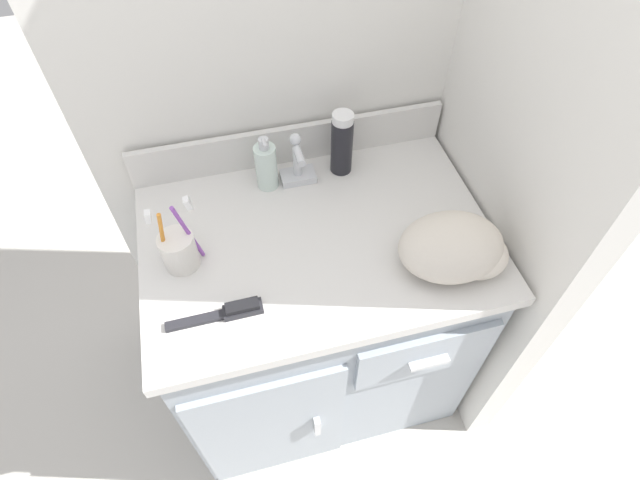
% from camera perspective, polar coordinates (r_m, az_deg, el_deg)
% --- Properties ---
extents(ground_plane, '(6.00, 6.00, 0.00)m').
position_cam_1_polar(ground_plane, '(1.84, -0.23, -14.76)').
color(ground_plane, beige).
extents(wall_back, '(1.01, 0.08, 2.20)m').
position_cam_1_polar(wall_back, '(1.23, -4.66, 22.65)').
color(wall_back, silver).
rests_on(wall_back, ground_plane).
extents(wall_right, '(0.08, 0.66, 2.20)m').
position_cam_1_polar(wall_right, '(1.14, 23.93, 15.80)').
color(wall_right, silver).
rests_on(wall_right, ground_plane).
extents(vanity, '(0.83, 0.59, 0.77)m').
position_cam_1_polar(vanity, '(1.48, -0.30, -8.58)').
color(vanity, '#9EA8B2').
rests_on(vanity, ground_plane).
extents(backsplash, '(0.83, 0.02, 0.11)m').
position_cam_1_polar(backsplash, '(1.34, -3.37, 10.92)').
color(backsplash, silver).
rests_on(backsplash, vanity).
extents(sink_faucet, '(0.09, 0.09, 0.14)m').
position_cam_1_polar(sink_faucet, '(1.28, -2.58, 8.49)').
color(sink_faucet, silver).
rests_on(sink_faucet, vanity).
extents(toothbrush_cup, '(0.10, 0.08, 0.19)m').
position_cam_1_polar(toothbrush_cup, '(1.14, -15.84, -0.97)').
color(toothbrush_cup, white).
rests_on(toothbrush_cup, vanity).
extents(soap_dispenser, '(0.06, 0.06, 0.16)m').
position_cam_1_polar(soap_dispenser, '(1.26, -6.18, 8.42)').
color(soap_dispenser, silver).
rests_on(soap_dispenser, vanity).
extents(shaving_cream_can, '(0.06, 0.06, 0.18)m').
position_cam_1_polar(shaving_cream_can, '(1.29, 2.51, 10.98)').
color(shaving_cream_can, black).
rests_on(shaving_cream_can, vanity).
extents(hairbrush, '(0.20, 0.03, 0.03)m').
position_cam_1_polar(hairbrush, '(1.07, -10.41, -8.10)').
color(hairbrush, '#232328').
rests_on(hairbrush, vanity).
extents(hand_towel, '(0.24, 0.19, 0.11)m').
position_cam_1_polar(hand_towel, '(1.14, 15.36, -0.89)').
color(hand_towel, beige).
rests_on(hand_towel, vanity).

